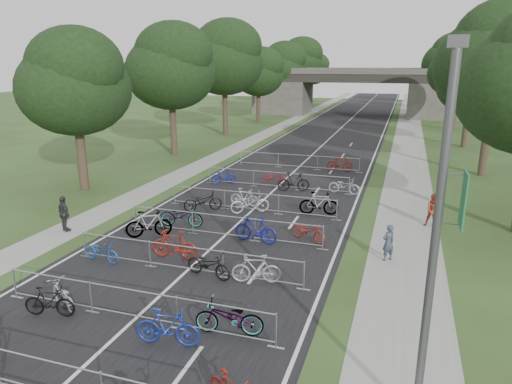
% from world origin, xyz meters
% --- Properties ---
extents(road, '(11.00, 140.00, 0.01)m').
position_xyz_m(road, '(0.00, 50.00, 0.01)').
color(road, black).
rests_on(road, ground).
extents(sidewalk_right, '(3.00, 140.00, 0.01)m').
position_xyz_m(sidewalk_right, '(8.00, 50.00, 0.01)').
color(sidewalk_right, gray).
rests_on(sidewalk_right, ground).
extents(sidewalk_left, '(2.00, 140.00, 0.01)m').
position_xyz_m(sidewalk_left, '(-7.50, 50.00, 0.01)').
color(sidewalk_left, gray).
rests_on(sidewalk_left, ground).
extents(lane_markings, '(0.12, 140.00, 0.00)m').
position_xyz_m(lane_markings, '(0.00, 50.00, 0.00)').
color(lane_markings, silver).
rests_on(lane_markings, ground).
extents(overpass_bridge, '(31.00, 8.00, 7.05)m').
position_xyz_m(overpass_bridge, '(0.00, 65.00, 3.53)').
color(overpass_bridge, '#3F3E39').
rests_on(overpass_bridge, ground).
extents(lamppost, '(0.61, 0.65, 8.21)m').
position_xyz_m(lamppost, '(8.33, 2.00, 4.28)').
color(lamppost, '#4C4C51').
rests_on(lamppost, ground).
extents(tree_left_0, '(6.72, 6.72, 10.25)m').
position_xyz_m(tree_left_0, '(-11.39, 15.93, 6.49)').
color(tree_left_0, '#33261C').
rests_on(tree_left_0, ground).
extents(tree_left_1, '(7.56, 7.56, 11.53)m').
position_xyz_m(tree_left_1, '(-11.39, 27.93, 7.30)').
color(tree_left_1, '#33261C').
rests_on(tree_left_1, ground).
extents(tree_right_1, '(8.18, 8.18, 12.47)m').
position_xyz_m(tree_right_1, '(13.11, 27.93, 7.90)').
color(tree_right_1, '#33261C').
rests_on(tree_right_1, ground).
extents(tree_left_2, '(8.40, 8.40, 12.81)m').
position_xyz_m(tree_left_2, '(-11.39, 39.93, 8.12)').
color(tree_left_2, '#33261C').
rests_on(tree_left_2, ground).
extents(tree_right_2, '(6.16, 6.16, 9.39)m').
position_xyz_m(tree_right_2, '(13.11, 39.93, 5.95)').
color(tree_right_2, '#33261C').
rests_on(tree_right_2, ground).
extents(tree_left_3, '(6.72, 6.72, 10.25)m').
position_xyz_m(tree_left_3, '(-11.39, 51.93, 6.49)').
color(tree_left_3, '#33261C').
rests_on(tree_left_3, ground).
extents(tree_right_3, '(7.17, 7.17, 10.93)m').
position_xyz_m(tree_right_3, '(13.11, 51.93, 6.92)').
color(tree_right_3, '#33261C').
rests_on(tree_right_3, ground).
extents(tree_left_4, '(7.56, 7.56, 11.53)m').
position_xyz_m(tree_left_4, '(-11.39, 63.93, 7.30)').
color(tree_left_4, '#33261C').
rests_on(tree_left_4, ground).
extents(tree_right_4, '(8.18, 8.18, 12.47)m').
position_xyz_m(tree_right_4, '(13.11, 63.93, 7.90)').
color(tree_right_4, '#33261C').
rests_on(tree_right_4, ground).
extents(tree_left_5, '(8.40, 8.40, 12.81)m').
position_xyz_m(tree_left_5, '(-11.39, 75.93, 8.12)').
color(tree_left_5, '#33261C').
rests_on(tree_left_5, ground).
extents(tree_right_5, '(6.16, 6.16, 9.39)m').
position_xyz_m(tree_right_5, '(13.11, 75.93, 5.95)').
color(tree_right_5, '#33261C').
rests_on(tree_right_5, ground).
extents(tree_left_6, '(6.72, 6.72, 10.25)m').
position_xyz_m(tree_left_6, '(-11.39, 87.93, 6.49)').
color(tree_left_6, '#33261C').
rests_on(tree_left_6, ground).
extents(tree_right_6, '(7.17, 7.17, 10.93)m').
position_xyz_m(tree_right_6, '(13.11, 87.93, 6.92)').
color(tree_right_6, '#33261C').
rests_on(tree_right_6, ground).
extents(barrier_row_0, '(9.70, 0.08, 1.10)m').
position_xyz_m(barrier_row_0, '(0.00, 0.00, 0.55)').
color(barrier_row_0, '#A5A7AD').
rests_on(barrier_row_0, ground).
extents(barrier_row_1, '(9.70, 0.08, 1.10)m').
position_xyz_m(barrier_row_1, '(0.00, 3.60, 0.55)').
color(barrier_row_1, '#A5A7AD').
rests_on(barrier_row_1, ground).
extents(barrier_row_2, '(9.70, 0.08, 1.10)m').
position_xyz_m(barrier_row_2, '(0.00, 7.20, 0.55)').
color(barrier_row_2, '#A5A7AD').
rests_on(barrier_row_2, ground).
extents(barrier_row_3, '(9.70, 0.08, 1.10)m').
position_xyz_m(barrier_row_3, '(0.00, 11.00, 0.55)').
color(barrier_row_3, '#A5A7AD').
rests_on(barrier_row_3, ground).
extents(barrier_row_4, '(9.70, 0.08, 1.10)m').
position_xyz_m(barrier_row_4, '(0.00, 15.00, 0.55)').
color(barrier_row_4, '#A5A7AD').
rests_on(barrier_row_4, ground).
extents(barrier_row_5, '(9.70, 0.08, 1.10)m').
position_xyz_m(barrier_row_5, '(0.00, 20.00, 0.55)').
color(barrier_row_5, '#A5A7AD').
rests_on(barrier_row_5, ground).
extents(barrier_row_6, '(9.70, 0.08, 1.10)m').
position_xyz_m(barrier_row_6, '(0.00, 26.00, 0.55)').
color(barrier_row_6, '#A5A7AD').
rests_on(barrier_row_6, ground).
extents(bike_4, '(1.73, 0.82, 1.00)m').
position_xyz_m(bike_4, '(-2.63, 3.00, 0.50)').
color(bike_4, black).
rests_on(bike_4, ground).
extents(bike_5, '(1.75, 1.30, 0.88)m').
position_xyz_m(bike_5, '(-2.63, 3.58, 0.44)').
color(bike_5, silver).
rests_on(bike_5, ground).
extents(bike_6, '(1.96, 0.79, 1.14)m').
position_xyz_m(bike_6, '(1.66, 2.78, 0.57)').
color(bike_6, navy).
rests_on(bike_6, ground).
extents(bike_7, '(2.14, 1.06, 1.08)m').
position_xyz_m(bike_7, '(3.11, 3.83, 0.54)').
color(bike_7, '#A5A7AD').
rests_on(bike_7, ground).
extents(bike_8, '(1.80, 0.81, 0.91)m').
position_xyz_m(bike_8, '(-3.67, 7.03, 0.46)').
color(bike_8, '#1C4E9D').
rests_on(bike_8, ground).
extents(bike_9, '(2.04, 0.63, 1.22)m').
position_xyz_m(bike_9, '(-0.98, 8.17, 0.61)').
color(bike_9, maroon).
rests_on(bike_9, ground).
extents(bike_10, '(2.03, 1.06, 1.01)m').
position_xyz_m(bike_10, '(1.01, 7.08, 0.51)').
color(bike_10, black).
rests_on(bike_10, ground).
extents(bike_11, '(1.90, 0.96, 1.10)m').
position_xyz_m(bike_11, '(2.85, 7.19, 0.55)').
color(bike_11, '#98979E').
rests_on(bike_11, ground).
extents(bike_12, '(2.10, 1.58, 1.26)m').
position_xyz_m(bike_12, '(-3.25, 9.99, 0.63)').
color(bike_12, '#A5A7AD').
rests_on(bike_12, ground).
extents(bike_13, '(2.22, 1.07, 1.12)m').
position_xyz_m(bike_13, '(-2.48, 11.72, 0.56)').
color(bike_13, '#A5A7AD').
rests_on(bike_13, ground).
extents(bike_14, '(2.10, 0.82, 1.23)m').
position_xyz_m(bike_14, '(1.60, 10.90, 0.61)').
color(bike_14, navy).
rests_on(bike_14, ground).
extents(bike_15, '(1.91, 1.34, 0.95)m').
position_xyz_m(bike_15, '(3.81, 11.80, 0.48)').
color(bike_15, maroon).
rests_on(bike_15, ground).
extents(bike_16, '(2.14, 1.70, 1.09)m').
position_xyz_m(bike_16, '(-2.52, 14.29, 0.54)').
color(bike_16, black).
rests_on(bike_16, ground).
extents(bike_17, '(1.72, 0.56, 1.02)m').
position_xyz_m(bike_17, '(-0.67, 15.81, 0.51)').
color(bike_17, '#AEAEB6').
rests_on(bike_17, ground).
extents(bike_18, '(2.19, 1.73, 1.11)m').
position_xyz_m(bike_18, '(0.00, 14.78, 0.56)').
color(bike_18, '#A5A5AD').
rests_on(bike_18, ground).
extents(bike_19, '(2.12, 0.96, 1.23)m').
position_xyz_m(bike_19, '(3.56, 15.62, 0.62)').
color(bike_19, '#A5A7AD').
rests_on(bike_19, ground).
extents(bike_20, '(1.69, 1.20, 1.00)m').
position_xyz_m(bike_20, '(-3.62, 20.01, 0.50)').
color(bike_20, navy).
rests_on(bike_20, ground).
extents(bike_21, '(1.77, 0.72, 0.91)m').
position_xyz_m(bike_21, '(-0.41, 20.98, 0.46)').
color(bike_21, maroon).
rests_on(bike_21, ground).
extents(bike_22, '(2.06, 1.19, 1.20)m').
position_xyz_m(bike_22, '(1.21, 19.70, 0.60)').
color(bike_22, black).
rests_on(bike_22, ground).
extents(bike_23, '(1.98, 0.86, 1.01)m').
position_xyz_m(bike_23, '(4.30, 20.09, 0.50)').
color(bike_23, '#A0A2A8').
rests_on(bike_23, ground).
extents(bike_27, '(1.94, 0.61, 1.16)m').
position_xyz_m(bike_27, '(3.16, 26.14, 0.58)').
color(bike_27, maroon).
rests_on(bike_27, ground).
extents(pedestrian_a, '(0.66, 0.64, 1.53)m').
position_xyz_m(pedestrian_a, '(7.28, 10.71, 0.76)').
color(pedestrian_a, '#2F3947').
rests_on(pedestrian_a, ground).
extents(pedestrian_b, '(0.83, 0.67, 1.64)m').
position_xyz_m(pedestrian_b, '(9.20, 15.52, 0.82)').
color(pedestrian_b, maroon).
rests_on(pedestrian_b, ground).
extents(pedestrian_c, '(1.10, 0.83, 1.73)m').
position_xyz_m(pedestrian_c, '(-7.43, 9.40, 0.87)').
color(pedestrian_c, '#27272A').
rests_on(pedestrian_c, ground).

